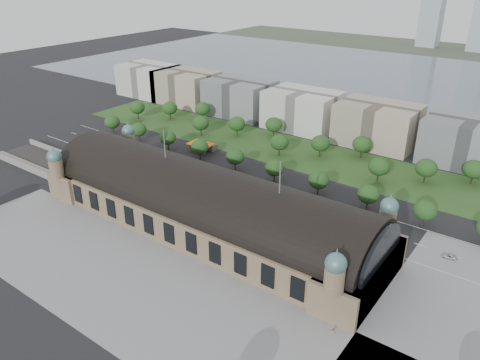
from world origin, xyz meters
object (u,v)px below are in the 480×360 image
Objects in this scene: parked_car_5 at (173,181)px; pedestrian_0 at (333,331)px; traffic_car_6 at (449,256)px; parked_car_6 at (180,186)px; traffic_car_0 at (101,150)px; petrol_station at (206,146)px; bus_mid at (257,202)px; parked_car_1 at (145,173)px; parked_car_4 at (166,180)px; traffic_car_2 at (162,167)px; parked_car_2 at (170,182)px; parked_car_0 at (135,170)px; traffic_car_4 at (274,197)px; parked_car_3 at (170,177)px; traffic_car_5 at (323,212)px; bus_west at (219,188)px; bus_east at (323,225)px.

parked_car_5 is 2.60× the size of pedestrian_0.
parked_car_6 is (-119.97, -14.60, 0.05)m from traffic_car_6.
traffic_car_0 is 68.71m from parked_car_6.
traffic_car_6 is at bearing -11.90° from petrol_station.
parked_car_5 is 0.38× the size of bus_mid.
parked_car_4 reaches higher than parked_car_1.
parked_car_2 reaches higher than traffic_car_2.
traffic_car_2 is 63.37m from bus_mid.
parked_car_2 reaches higher than parked_car_0.
parked_car_5 is 6.80m from parked_car_6.
traffic_car_4 is at bearing 82.77° from parked_car_5.
traffic_car_4 reaches higher than parked_car_0.
parked_car_4 is 50.98m from bus_mid.
parked_car_1 is at bearing -108.52° from parked_car_5.
parked_car_0 is at bearing -104.03° from petrol_station.
parked_car_6 reaches higher than parked_car_4.
traffic_car_5 is at bearing 78.24° from parked_car_3.
petrol_station reaches higher than traffic_car_2.
parked_car_1 is 17.58m from parked_car_5.
parked_car_5 is at bearing 146.71° from pedestrian_0.
parked_car_0 is (-151.93, -14.60, -0.08)m from traffic_car_6.
parked_car_5 is at bearing 39.77° from parked_car_3.
parked_car_2 is (61.30, -7.28, 0.10)m from traffic_car_0.
traffic_car_0 is 0.27× the size of bus_mid.
parked_car_4 is at bearing 101.62° from bus_west.
parked_car_3 is at bearing 69.72° from parked_car_0.
bus_mid is (40.27, 6.23, 1.11)m from parked_car_6.
parked_car_6 reaches higher than parked_car_2.
traffic_car_5 reaches higher than parked_car_2.
parked_car_5 is (0.41, 1.52, -0.02)m from parked_car_2.
parked_car_2 is 0.99× the size of parked_car_5.
parked_car_1 is 1.17× the size of parked_car_3.
parked_car_1 is 24.10m from parked_car_6.
traffic_car_0 is 0.74× the size of parked_car_2.
parked_car_3 reaches higher than traffic_car_4.
traffic_car_5 reaches higher than traffic_car_6.
traffic_car_5 is 1.08× the size of parked_car_3.
bus_east reaches higher than traffic_car_6.
petrol_station is 7.10× the size of pedestrian_0.
traffic_car_6 is 1.04× the size of parked_car_5.
traffic_car_4 is 0.30× the size of bus_mid.
parked_car_6 reaches higher than parked_car_5.
traffic_car_5 is 1.22× the size of parked_car_0.
pedestrian_0 is at bearing -125.48° from bus_west.
petrol_station is at bearing 62.77° from bus_east.
bus_west is at bearing 104.39° from traffic_car_5.
traffic_car_5 is 75.83m from parked_car_5.
traffic_car_2 is at bearing -82.26° from traffic_car_4.
parked_car_3 is at bearing -142.99° from parked_car_5.
traffic_car_6 is 127.23m from parked_car_5.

